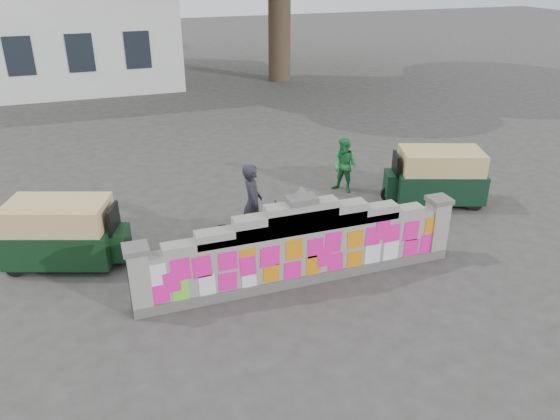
{
  "coord_description": "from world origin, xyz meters",
  "views": [
    {
      "loc": [
        -3.44,
        -8.42,
        5.78
      ],
      "look_at": [
        -0.06,
        1.0,
        1.1
      ],
      "focal_mm": 35.0,
      "sensor_mm": 36.0,
      "label": 1
    }
  ],
  "objects_px": {
    "pedestrian": "(345,166)",
    "rickshaw_right": "(437,176)",
    "cyclist_rider": "(253,214)",
    "cyclist_bike": "(253,229)",
    "rickshaw_left": "(64,233)"
  },
  "relations": [
    {
      "from": "pedestrian",
      "to": "rickshaw_left",
      "type": "height_order",
      "value": "pedestrian"
    },
    {
      "from": "cyclist_bike",
      "to": "rickshaw_left",
      "type": "bearing_deg",
      "value": 91.63
    },
    {
      "from": "cyclist_rider",
      "to": "rickshaw_right",
      "type": "height_order",
      "value": "cyclist_rider"
    },
    {
      "from": "pedestrian",
      "to": "rickshaw_right",
      "type": "height_order",
      "value": "pedestrian"
    },
    {
      "from": "cyclist_bike",
      "to": "pedestrian",
      "type": "bearing_deg",
      "value": -42.12
    },
    {
      "from": "cyclist_rider",
      "to": "rickshaw_right",
      "type": "bearing_deg",
      "value": -67.76
    },
    {
      "from": "pedestrian",
      "to": "cyclist_bike",
      "type": "bearing_deg",
      "value": -90.12
    },
    {
      "from": "cyclist_bike",
      "to": "rickshaw_left",
      "type": "height_order",
      "value": "rickshaw_left"
    },
    {
      "from": "cyclist_rider",
      "to": "rickshaw_right",
      "type": "xyz_separation_m",
      "value": [
        5.13,
        0.85,
        -0.13
      ]
    },
    {
      "from": "cyclist_bike",
      "to": "rickshaw_left",
      "type": "distance_m",
      "value": 3.84
    },
    {
      "from": "cyclist_rider",
      "to": "pedestrian",
      "type": "height_order",
      "value": "cyclist_rider"
    },
    {
      "from": "rickshaw_left",
      "to": "cyclist_rider",
      "type": "bearing_deg",
      "value": 8.57
    },
    {
      "from": "cyclist_rider",
      "to": "rickshaw_left",
      "type": "bearing_deg",
      "value": 91.63
    },
    {
      "from": "rickshaw_left",
      "to": "rickshaw_right",
      "type": "distance_m",
      "value": 8.89
    },
    {
      "from": "pedestrian",
      "to": "rickshaw_left",
      "type": "distance_m",
      "value": 7.17
    }
  ]
}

